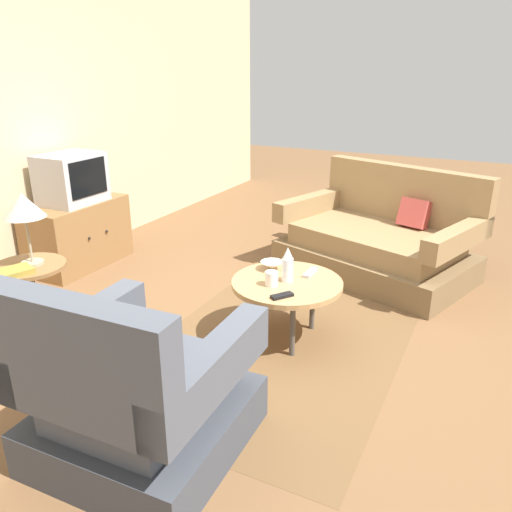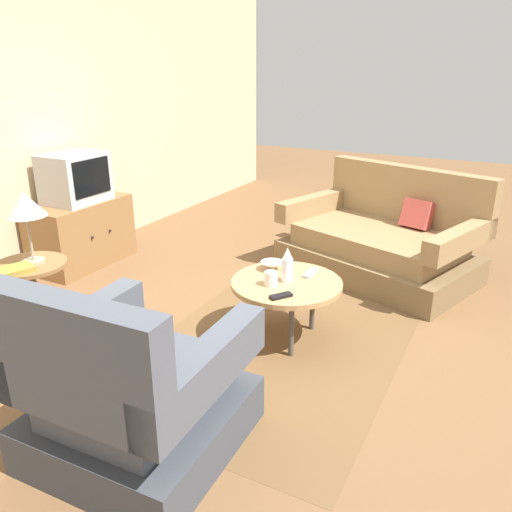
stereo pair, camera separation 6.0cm
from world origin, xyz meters
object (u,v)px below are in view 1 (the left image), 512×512
tv_stand (78,234)px  mug (272,278)px  armchair (136,398)px  table_lamp (24,208)px  television (71,179)px  vase (288,265)px  tv_remote_dark (282,296)px  tv_remote_silver (310,272)px  couch (380,242)px  bowl (272,266)px  coffee_table (287,285)px  book (13,272)px  side_table (32,287)px

tv_stand → mug: tv_stand is taller
armchair → table_lamp: size_ratio=2.04×
armchair → television: size_ratio=1.82×
vase → tv_remote_dark: 0.28m
table_lamp → mug: (0.67, -1.40, -0.47)m
vase → tv_remote_silver: 0.23m
couch → bowl: 1.42m
mug → coffee_table: bearing=-31.0°
couch → coffee_table: 1.51m
television → vase: bearing=-100.1°
armchair → book: bearing=160.6°
bowl → tv_remote_silver: 0.28m
television → mug: television is taller
vase → tv_stand: bearing=79.9°
tv_remote_dark → tv_remote_silver: bearing=32.3°
bowl → tv_remote_dark: bowl is taller
mug → book: size_ratio=0.52×
coffee_table → book: bearing=123.5°
coffee_table → side_table: (-0.80, 1.48, 0.01)m
armchair → television: bearing=138.1°
armchair → tv_stand: (1.75, 2.09, -0.01)m
side_table → table_lamp: bearing=-40.3°
tv_remote_silver → table_lamp: bearing=122.6°
tv_remote_dark → book: bearing=150.5°
television → coffee_table: bearing=-100.1°
television → bowl: 2.15m
couch → vase: size_ratio=7.70×
side_table → mug: side_table is taller
side_table → tv_remote_silver: size_ratio=3.12×
tv_remote_silver → book: size_ratio=0.70×
coffee_table → bowl: bowl is taller
table_lamp → book: bearing=-170.3°
side_table → armchair: bearing=-112.9°
television → book: size_ratio=2.04×
television → tv_remote_silver: 2.41m
coffee_table → table_lamp: (-0.78, 1.47, 0.55)m
couch → mug: size_ratio=13.59×
coffee_table → mug: (-0.11, 0.06, 0.08)m
mug → side_table: bearing=115.9°
bowl → coffee_table: bearing=-128.2°
armchair → tv_remote_silver: (1.53, -0.29, 0.12)m
side_table → tv_stand: (1.20, 0.80, -0.10)m
coffee_table → armchair: bearing=171.9°
coffee_table → side_table: bearing=118.3°
bowl → vase: bearing=-128.4°
tv_stand → tv_remote_dark: bearing=-105.5°
tv_stand → tv_remote_dark: tv_stand is taller
vase → bowl: vase is taller
tv_remote_silver → book: (-1.13, 1.53, 0.14)m
coffee_table → table_lamp: 1.75m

